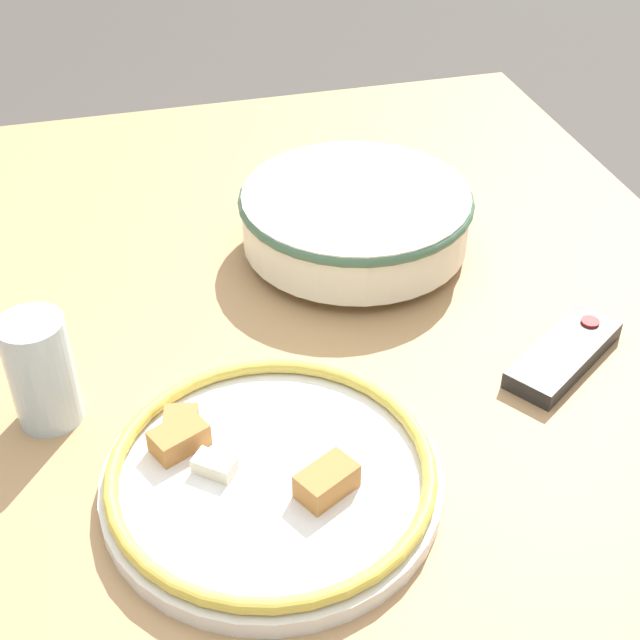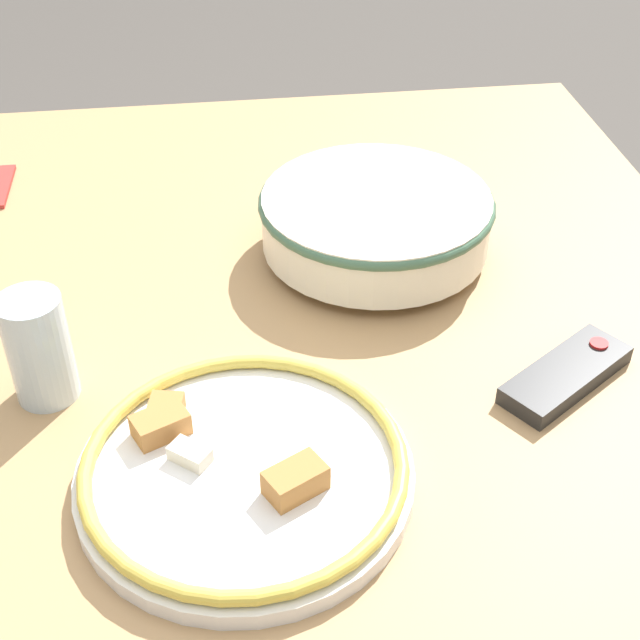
{
  "view_description": "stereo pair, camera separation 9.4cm",
  "coord_description": "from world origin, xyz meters",
  "px_view_note": "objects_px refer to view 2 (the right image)",
  "views": [
    {
      "loc": [
        0.79,
        -0.16,
        1.36
      ],
      "look_at": [
        0.07,
        0.03,
        0.79
      ],
      "focal_mm": 50.0,
      "sensor_mm": 36.0,
      "label": 1
    },
    {
      "loc": [
        0.81,
        -0.07,
        1.36
      ],
      "look_at": [
        0.07,
        0.03,
        0.79
      ],
      "focal_mm": 50.0,
      "sensor_mm": 36.0,
      "label": 2
    }
  ],
  "objects_px": {
    "tv_remote": "(566,374)",
    "drinking_glass": "(39,348)",
    "food_plate": "(244,469)",
    "noodle_bowl": "(376,220)"
  },
  "relations": [
    {
      "from": "tv_remote",
      "to": "drinking_glass",
      "type": "height_order",
      "value": "drinking_glass"
    },
    {
      "from": "food_plate",
      "to": "tv_remote",
      "type": "relative_size",
      "value": 1.9
    },
    {
      "from": "tv_remote",
      "to": "drinking_glass",
      "type": "distance_m",
      "value": 0.53
    },
    {
      "from": "noodle_bowl",
      "to": "tv_remote",
      "type": "distance_m",
      "value": 0.31
    },
    {
      "from": "noodle_bowl",
      "to": "drinking_glass",
      "type": "bearing_deg",
      "value": -60.62
    },
    {
      "from": "tv_remote",
      "to": "food_plate",
      "type": "bearing_deg",
      "value": -108.84
    },
    {
      "from": "food_plate",
      "to": "tv_remote",
      "type": "height_order",
      "value": "food_plate"
    },
    {
      "from": "tv_remote",
      "to": "drinking_glass",
      "type": "xyz_separation_m",
      "value": [
        -0.05,
        -0.53,
        0.05
      ]
    },
    {
      "from": "noodle_bowl",
      "to": "food_plate",
      "type": "bearing_deg",
      "value": -27.43
    },
    {
      "from": "food_plate",
      "to": "drinking_glass",
      "type": "distance_m",
      "value": 0.24
    }
  ]
}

